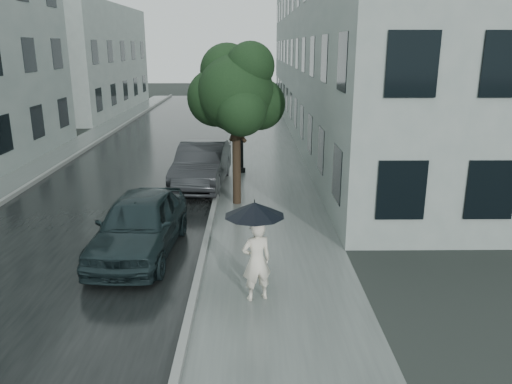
{
  "coord_description": "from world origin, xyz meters",
  "views": [
    {
      "loc": [
        -0.4,
        -10.22,
        5.02
      ],
      "look_at": [
        -0.26,
        2.38,
        1.3
      ],
      "focal_mm": 35.0,
      "sensor_mm": 36.0,
      "label": 1
    }
  ],
  "objects_px": {
    "car_far": "(202,165)",
    "lamp_post": "(238,101)",
    "pedestrian": "(257,261)",
    "car_near": "(140,224)",
    "street_tree": "(236,92)"
  },
  "relations": [
    {
      "from": "pedestrian",
      "to": "car_far",
      "type": "distance_m",
      "value": 8.93
    },
    {
      "from": "pedestrian",
      "to": "car_far",
      "type": "xyz_separation_m",
      "value": [
        -1.91,
        8.72,
        -0.06
      ]
    },
    {
      "from": "street_tree",
      "to": "car_near",
      "type": "relative_size",
      "value": 1.15
    },
    {
      "from": "car_far",
      "to": "lamp_post",
      "type": "bearing_deg",
      "value": 60.43
    },
    {
      "from": "pedestrian",
      "to": "car_far",
      "type": "bearing_deg",
      "value": -96.63
    },
    {
      "from": "pedestrian",
      "to": "car_near",
      "type": "relative_size",
      "value": 0.38
    },
    {
      "from": "street_tree",
      "to": "car_far",
      "type": "xyz_separation_m",
      "value": [
        -1.34,
        2.12,
        -2.83
      ]
    },
    {
      "from": "car_near",
      "to": "car_far",
      "type": "height_order",
      "value": "car_far"
    },
    {
      "from": "street_tree",
      "to": "lamp_post",
      "type": "relative_size",
      "value": 1.02
    },
    {
      "from": "lamp_post",
      "to": "car_far",
      "type": "bearing_deg",
      "value": -124.47
    },
    {
      "from": "street_tree",
      "to": "car_near",
      "type": "xyz_separation_m",
      "value": [
        -2.3,
        -4.19,
        -2.85
      ]
    },
    {
      "from": "pedestrian",
      "to": "lamp_post",
      "type": "height_order",
      "value": "lamp_post"
    },
    {
      "from": "car_far",
      "to": "pedestrian",
      "type": "bearing_deg",
      "value": -73.67
    },
    {
      "from": "lamp_post",
      "to": "car_far",
      "type": "height_order",
      "value": "lamp_post"
    },
    {
      "from": "pedestrian",
      "to": "lamp_post",
      "type": "bearing_deg",
      "value": -105.69
    }
  ]
}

